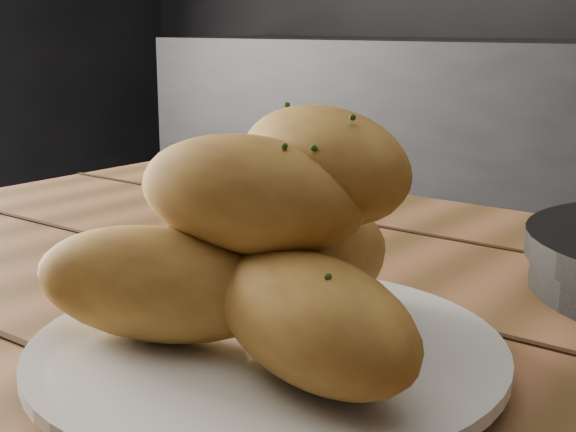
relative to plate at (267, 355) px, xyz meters
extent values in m
cube|color=black|center=(-0.49, 1.99, -0.31)|extent=(2.80, 0.60, 0.90)
cylinder|color=white|center=(0.00, 0.00, 0.00)|extent=(0.25, 0.25, 0.01)
cylinder|color=white|center=(0.00, 0.00, 0.00)|extent=(0.28, 0.28, 0.01)
ellipsoid|color=gold|center=(-0.06, -0.04, 0.04)|extent=(0.17, 0.11, 0.07)
ellipsoid|color=gold|center=(0.05, -0.03, 0.04)|extent=(0.17, 0.12, 0.07)
ellipsoid|color=gold|center=(-0.01, 0.06, 0.04)|extent=(0.09, 0.15, 0.07)
ellipsoid|color=gold|center=(-0.01, -0.01, 0.10)|extent=(0.15, 0.08, 0.07)
ellipsoid|color=gold|center=(0.02, 0.03, 0.11)|extent=(0.16, 0.12, 0.07)
camera|label=1|loc=(0.28, -0.34, 0.19)|focal=50.00mm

